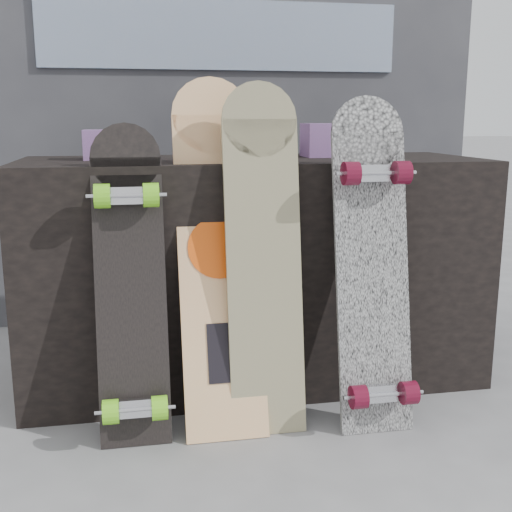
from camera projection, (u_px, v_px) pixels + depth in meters
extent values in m
plane|color=slate|center=(284.00, 436.00, 1.93)|extent=(60.00, 60.00, 0.00)
cube|color=black|center=(253.00, 270.00, 2.33)|extent=(1.60, 0.60, 0.80)
cube|color=#36363B|center=(220.00, 83.00, 2.99)|extent=(2.40, 0.20, 2.20)
cube|color=navy|center=(222.00, 35.00, 2.85)|extent=(1.60, 0.02, 0.30)
cube|color=#694082|center=(111.00, 145.00, 2.18)|extent=(0.18, 0.12, 0.10)
cube|color=#694082|center=(323.00, 140.00, 2.34)|extent=(0.14, 0.14, 0.12)
cube|color=#D1B78C|center=(249.00, 148.00, 2.35)|extent=(0.22, 0.10, 0.06)
cube|color=beige|center=(220.00, 274.00, 1.96)|extent=(0.25, 0.32, 0.95)
cylinder|color=beige|center=(211.00, 116.00, 2.00)|extent=(0.25, 0.09, 0.24)
cylinder|color=#F7550F|center=(219.00, 248.00, 1.95)|extent=(0.19, 0.06, 0.18)
cube|color=black|center=(224.00, 353.00, 1.92)|extent=(0.10, 0.06, 0.17)
cube|color=beige|center=(264.00, 278.00, 1.93)|extent=(0.23, 0.18, 0.94)
cylinder|color=beige|center=(259.00, 119.00, 1.91)|extent=(0.23, 0.06, 0.23)
cube|color=silver|center=(372.00, 283.00, 1.95)|extent=(0.23, 0.19, 0.90)
cylinder|color=silver|center=(367.00, 133.00, 1.94)|extent=(0.23, 0.06, 0.23)
cube|color=silver|center=(381.00, 393.00, 1.92)|extent=(0.09, 0.04, 0.05)
cylinder|color=#560C20|center=(358.00, 397.00, 1.88)|extent=(0.04, 0.07, 0.07)
cylinder|color=#560C20|center=(409.00, 393.00, 1.91)|extent=(0.05, 0.07, 0.07)
cube|color=silver|center=(374.00, 174.00, 1.90)|extent=(0.09, 0.04, 0.05)
cylinder|color=#560C20|center=(351.00, 173.00, 1.87)|extent=(0.04, 0.07, 0.07)
cylinder|color=#560C20|center=(402.00, 173.00, 1.90)|extent=(0.05, 0.07, 0.07)
cube|color=black|center=(131.00, 301.00, 1.88)|extent=(0.21, 0.21, 0.83)
cylinder|color=black|center=(125.00, 158.00, 1.89)|extent=(0.21, 0.06, 0.20)
cube|color=silver|center=(135.00, 408.00, 1.84)|extent=(0.09, 0.04, 0.06)
cylinder|color=#75E320|center=(111.00, 412.00, 1.80)|extent=(0.04, 0.07, 0.07)
cylinder|color=#75E320|center=(160.00, 408.00, 1.83)|extent=(0.05, 0.07, 0.07)
cube|color=silver|center=(127.00, 196.00, 1.84)|extent=(0.09, 0.04, 0.06)
cylinder|color=#75E320|center=(102.00, 196.00, 1.81)|extent=(0.04, 0.07, 0.07)
cylinder|color=#75E320|center=(151.00, 195.00, 1.84)|extent=(0.05, 0.07, 0.07)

